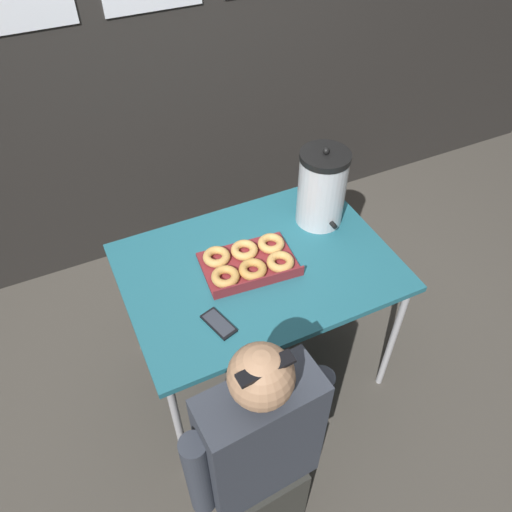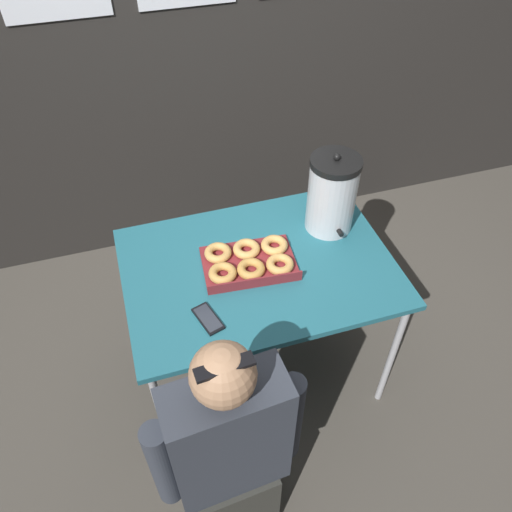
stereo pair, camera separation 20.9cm
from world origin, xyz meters
name	(u,v)px [view 2 (the right image)]	position (x,y,z in m)	size (l,w,h in m)	color
ground_plane	(258,364)	(0.00, 0.00, 0.00)	(12.00, 12.00, 0.00)	#4C473F
back_wall	(188,28)	(0.00, 1.21, 1.33)	(6.00, 0.11, 2.66)	#282623
folding_table	(258,274)	(0.00, 0.00, 0.72)	(1.15, 0.82, 0.78)	#236675
donut_box	(249,261)	(-0.04, 0.01, 0.80)	(0.42, 0.30, 0.05)	maroon
coffee_urn	(332,194)	(0.39, 0.15, 0.96)	(0.22, 0.25, 0.39)	silver
cell_phone	(208,319)	(-0.27, -0.22, 0.78)	(0.11, 0.16, 0.01)	black
person_seated	(230,456)	(-0.32, -0.68, 0.58)	(0.54, 0.24, 1.21)	#33332D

